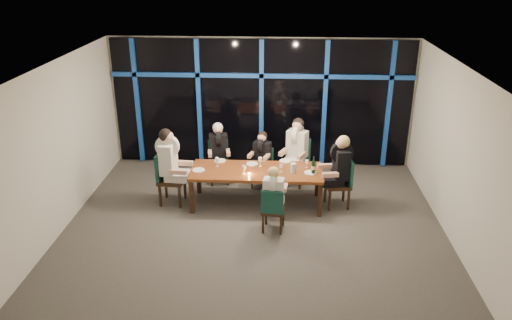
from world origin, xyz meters
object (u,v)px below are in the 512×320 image
object	(u,v)px
diner_far_right	(297,142)
dining_table	(257,173)
chair_far_right	(298,159)
chair_end_right	(342,180)
diner_end_left	(170,156)
wine_bottle	(313,167)
diner_far_left	(218,145)
diner_far_mid	(262,151)
chair_far_mid	(263,165)
water_pitcher	(293,168)
chair_near_mid	(273,208)
diner_end_right	(339,161)
chair_end_left	(167,175)
chair_far_left	(219,159)
diner_near_mid	(274,189)

from	to	relation	value
diner_far_right	dining_table	bearing A→B (deg)	-104.06
chair_far_right	chair_end_right	bearing A→B (deg)	-26.15
diner_end_left	wine_bottle	size ratio (longest dim) A/B	2.94
dining_table	diner_far_left	distance (m)	1.33
diner_far_left	diner_far_mid	world-z (taller)	diner_far_left
chair_far_mid	water_pitcher	distance (m)	1.23
chair_near_mid	diner_far_left	distance (m)	2.42
chair_end_right	diner_end_right	size ratio (longest dim) A/B	1.03
chair_end_left	chair_near_mid	distance (m)	2.39
chair_near_mid	diner_far_left	world-z (taller)	diner_far_left
diner_end_right	chair_end_left	bearing A→B (deg)	-98.32
diner_end_right	water_pitcher	distance (m)	0.91
wine_bottle	chair_near_mid	bearing A→B (deg)	-128.30
chair_far_left	wine_bottle	distance (m)	2.34
diner_far_right	chair_end_left	bearing A→B (deg)	-133.75
wine_bottle	water_pitcher	xyz separation A→B (m)	(-0.39, 0.02, -0.04)
chair_end_right	diner_far_right	world-z (taller)	diner_far_right
chair_end_left	wine_bottle	size ratio (longest dim) A/B	3.02
diner_far_right	wine_bottle	xyz separation A→B (m)	(0.31, -1.10, -0.09)
diner_far_right	diner_near_mid	size ratio (longest dim) A/B	1.18
chair_near_mid	diner_far_left	bearing A→B (deg)	-51.36
diner_end_right	diner_far_mid	bearing A→B (deg)	-127.02
diner_end_left	diner_end_right	world-z (taller)	diner_end_left
chair_far_mid	diner_far_mid	world-z (taller)	diner_far_mid
chair_far_mid	diner_end_left	xyz separation A→B (m)	(-1.79, -0.93, 0.55)
chair_end_right	diner_far_right	bearing A→B (deg)	-146.39
chair_end_right	diner_far_left	bearing A→B (deg)	-119.23
chair_end_left	diner_end_left	distance (m)	0.44
chair_far_left	chair_end_right	world-z (taller)	chair_end_right
chair_near_mid	diner_end_right	size ratio (longest dim) A/B	0.87
chair_end_right	chair_far_right	bearing A→B (deg)	-149.76
dining_table	chair_end_right	world-z (taller)	chair_end_right
chair_far_right	chair_far_mid	bearing A→B (deg)	-142.32
diner_far_left	chair_near_mid	bearing A→B (deg)	-69.17
chair_far_left	water_pitcher	bearing A→B (deg)	-45.48
chair_end_left	diner_far_mid	xyz separation A→B (m)	(1.86, 0.86, 0.22)
chair_far_left	chair_far_mid	distance (m)	0.99
chair_near_mid	water_pitcher	world-z (taller)	water_pitcher
wine_bottle	chair_end_right	bearing A→B (deg)	12.01
wine_bottle	dining_table	bearing A→B (deg)	174.41
chair_end_left	chair_end_right	bearing A→B (deg)	-84.82
chair_far_mid	chair_near_mid	size ratio (longest dim) A/B	0.98
chair_end_left	diner_end_right	xyz separation A→B (m)	(3.41, 0.03, 0.37)
chair_far_mid	diner_far_left	world-z (taller)	diner_far_left
diner_far_right	wine_bottle	bearing A→B (deg)	-49.66
chair_end_right	chair_near_mid	distance (m)	1.73
chair_far_left	diner_near_mid	distance (m)	2.42
chair_far_mid	wine_bottle	xyz separation A→B (m)	(1.02, -1.01, 0.41)
chair_far_left	chair_far_mid	size ratio (longest dim) A/B	1.10
diner_end_left	diner_far_right	bearing A→B (deg)	-63.23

